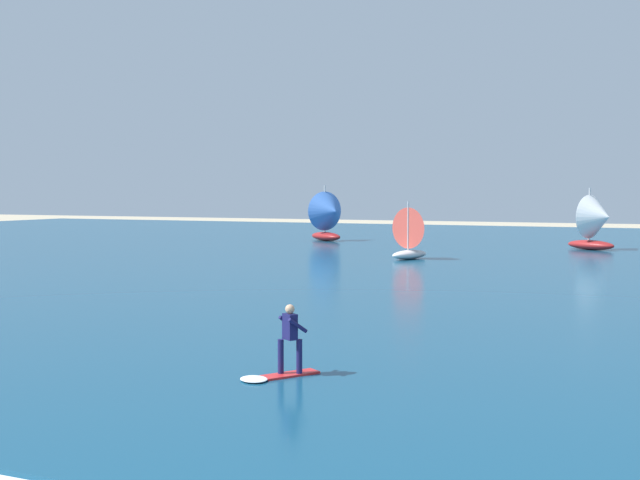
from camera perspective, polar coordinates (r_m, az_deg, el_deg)
The scene contains 5 objects.
ocean at distance 54.66m, azimuth 14.88°, elevation -1.12°, with size 160.00×90.00×0.10m, color navy.
kitesurfer at distance 18.28m, azimuth -2.72°, elevation -8.07°, with size 1.56×1.93×1.67m.
sailboat_mid_right at distance 67.76m, azimuth 0.69°, elevation 1.79°, with size 4.35×4.04×4.83m.
sailboat_center_horizon at distance 60.56m, azimuth 19.58°, elevation 1.26°, with size 4.10×3.70×4.56m.
sailboat_outermost at distance 50.21m, azimuth 6.86°, elevation 0.56°, with size 2.93×3.28×3.69m.
Camera 1 is at (7.88, -4.11, 4.38)m, focal length 43.91 mm.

